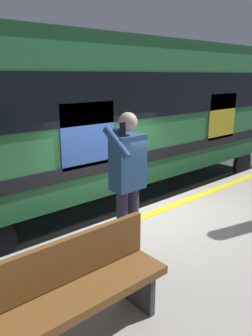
{
  "coord_description": "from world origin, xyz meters",
  "views": [
    {
      "loc": [
        3.6,
        3.79,
        3.22
      ],
      "look_at": [
        0.59,
        0.3,
        1.9
      ],
      "focal_mm": 34.7,
      "sensor_mm": 36.0,
      "label": 1
    }
  ],
  "objects_px": {
    "passenger": "(128,175)",
    "handbag": "(106,262)",
    "train_carriage": "(124,108)",
    "bench": "(76,288)"
  },
  "relations": [
    {
      "from": "passenger",
      "to": "handbag",
      "type": "relative_size",
      "value": 4.37
    },
    {
      "from": "train_carriage",
      "to": "bench",
      "type": "xyz_separation_m",
      "value": [
        4.05,
        4.1,
        -0.95
      ]
    },
    {
      "from": "train_carriage",
      "to": "bench",
      "type": "bearing_deg",
      "value": 45.35
    },
    {
      "from": "train_carriage",
      "to": "bench",
      "type": "relative_size",
      "value": 7.07
    },
    {
      "from": "handbag",
      "to": "bench",
      "type": "relative_size",
      "value": 0.25
    },
    {
      "from": "passenger",
      "to": "bench",
      "type": "relative_size",
      "value": 1.09
    },
    {
      "from": "passenger",
      "to": "bench",
      "type": "bearing_deg",
      "value": 30.87
    },
    {
      "from": "passenger",
      "to": "bench",
      "type": "height_order",
      "value": "passenger"
    },
    {
      "from": "passenger",
      "to": "bench",
      "type": "distance_m",
      "value": 1.52
    },
    {
      "from": "train_carriage",
      "to": "passenger",
      "type": "height_order",
      "value": "train_carriage"
    }
  ]
}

